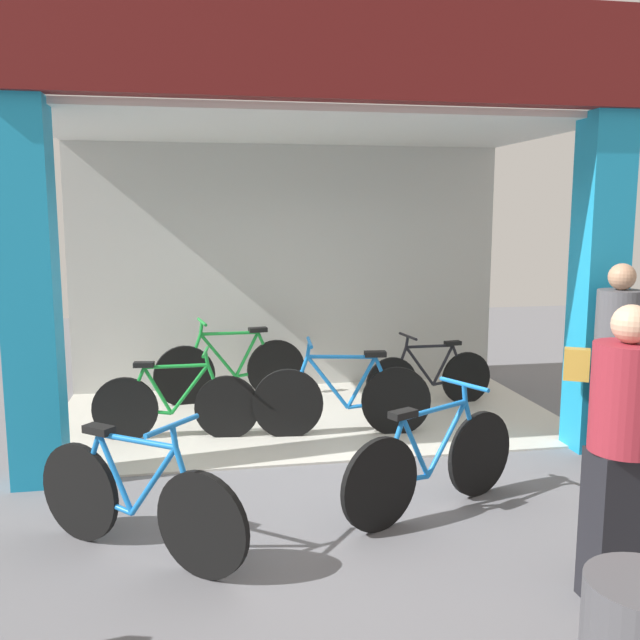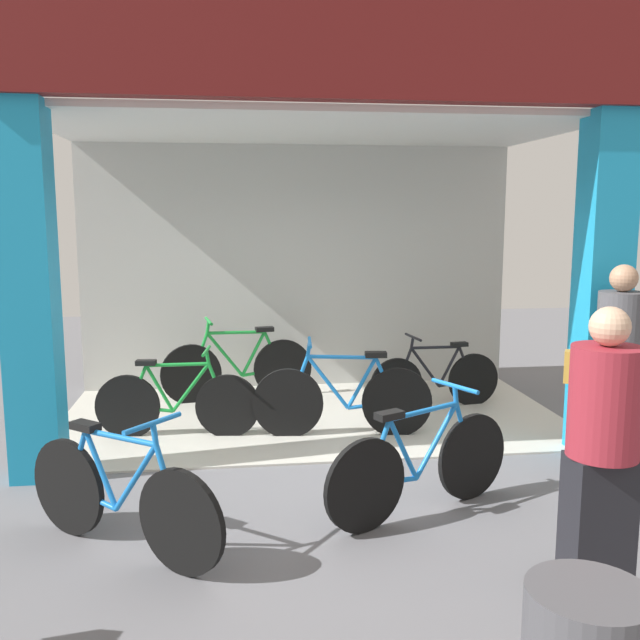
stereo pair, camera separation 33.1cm
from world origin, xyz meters
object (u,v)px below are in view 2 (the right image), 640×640
(bicycle_parked_1, at_px, (120,497))
(pedestrian_2, at_px, (603,456))
(bicycle_inside_1, at_px, (343,399))
(bicycle_inside_2, at_px, (177,403))
(pedestrian_1, at_px, (616,365))
(bicycle_parked_0, at_px, (421,465))
(bicycle_inside_3, at_px, (436,379))
(bicycle_inside_0, at_px, (238,368))

(bicycle_parked_1, relative_size, pedestrian_2, 0.79)
(bicycle_inside_1, xyz_separation_m, bicycle_parked_1, (-1.77, -2.11, -0.01))
(bicycle_inside_2, bearing_deg, pedestrian_1, -19.84)
(bicycle_inside_1, height_order, pedestrian_2, pedestrian_2)
(bicycle_parked_1, xyz_separation_m, pedestrian_1, (3.86, 0.96, 0.54))
(bicycle_parked_0, xyz_separation_m, pedestrian_1, (1.82, 0.65, 0.54))
(bicycle_inside_1, bearing_deg, bicycle_parked_1, -130.01)
(bicycle_inside_3, bearing_deg, bicycle_inside_2, -166.44)
(pedestrian_1, bearing_deg, bicycle_inside_0, 139.78)
(pedestrian_1, height_order, pedestrian_2, pedestrian_1)
(bicycle_inside_1, relative_size, pedestrian_1, 0.99)
(pedestrian_2, bearing_deg, pedestrian_1, 58.25)
(bicycle_parked_0, bearing_deg, pedestrian_2, -64.31)
(bicycle_inside_0, relative_size, bicycle_parked_0, 1.14)
(bicycle_inside_3, distance_m, bicycle_parked_1, 4.16)
(bicycle_inside_0, distance_m, pedestrian_1, 4.06)
(pedestrian_1, relative_size, pedestrian_2, 1.04)
(pedestrian_2, bearing_deg, bicycle_parked_0, 115.69)
(bicycle_parked_0, bearing_deg, bicycle_inside_2, 133.18)
(bicycle_parked_0, relative_size, pedestrian_2, 0.91)
(bicycle_inside_2, bearing_deg, bicycle_parked_0, -46.82)
(bicycle_inside_0, distance_m, bicycle_parked_0, 3.49)
(bicycle_inside_1, relative_size, bicycle_parked_0, 1.14)
(bicycle_inside_2, height_order, bicycle_parked_1, bicycle_parked_1)
(bicycle_inside_3, distance_m, pedestrian_2, 3.98)
(bicycle_parked_1, distance_m, pedestrian_2, 2.88)
(bicycle_inside_1, distance_m, bicycle_parked_0, 1.81)
(bicycle_parked_1, bearing_deg, pedestrian_1, 13.96)
(bicycle_inside_1, distance_m, bicycle_parked_1, 2.75)
(bicycle_parked_1, xyz_separation_m, pedestrian_2, (2.66, -0.98, 0.50))
(bicycle_parked_0, distance_m, pedestrian_2, 1.52)
(bicycle_inside_0, relative_size, bicycle_inside_2, 1.10)
(bicycle_inside_2, distance_m, bicycle_inside_3, 2.83)
(bicycle_inside_1, relative_size, bicycle_parked_1, 1.30)
(bicycle_parked_1, bearing_deg, bicycle_inside_1, 49.99)
(bicycle_inside_0, height_order, bicycle_inside_1, bicycle_inside_0)
(bicycle_parked_0, relative_size, pedestrian_1, 0.87)
(bicycle_inside_2, xyz_separation_m, pedestrian_1, (3.68, -1.33, 0.56))
(bicycle_inside_0, bearing_deg, pedestrian_2, -67.56)
(bicycle_inside_2, distance_m, pedestrian_1, 3.95)
(bicycle_inside_1, relative_size, bicycle_inside_2, 1.10)
(bicycle_inside_3, bearing_deg, bicycle_inside_0, 164.13)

